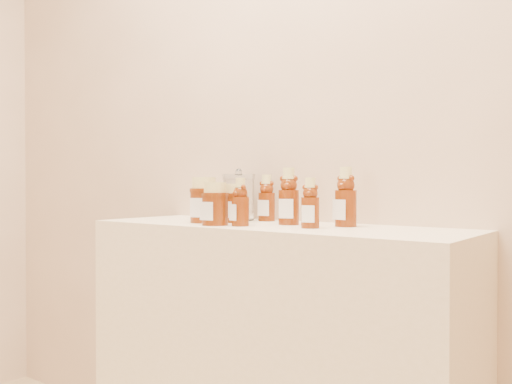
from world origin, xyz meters
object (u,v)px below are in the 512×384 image
Objects in this scene: bear_bottle_back_left at (267,195)px; bear_bottle_front_left at (240,199)px; display_table at (272,372)px; glass_canister at (239,195)px; honey_jar_left at (204,200)px.

bear_bottle_back_left is 0.24m from bear_bottle_front_left.
glass_canister is at bearing 154.13° from display_table.
display_table is at bearing -6.11° from honey_jar_left.
honey_jar_left reaches higher than display_table.
display_table is at bearing -25.87° from glass_canister.
honey_jar_left is at bearing -174.53° from bear_bottle_front_left.
bear_bottle_front_left is at bearing -115.11° from display_table.
bear_bottle_back_left reaches higher than honey_jar_left.
bear_bottle_back_left is at bearing 14.73° from glass_canister.
bear_bottle_back_left reaches higher than display_table.
display_table is 0.54m from bear_bottle_front_left.
bear_bottle_back_left is 1.02× the size of glass_canister.
display_table is at bearing -62.46° from bear_bottle_back_left.
glass_canister is (-0.10, -0.03, -0.00)m from bear_bottle_back_left.
bear_bottle_back_left reaches higher than bear_bottle_front_left.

